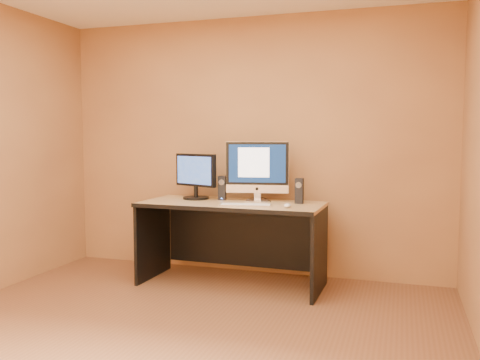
{
  "coord_description": "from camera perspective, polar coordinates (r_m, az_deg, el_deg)",
  "views": [
    {
      "loc": [
        1.49,
        -2.99,
        1.41
      ],
      "look_at": [
        0.09,
        1.37,
        1.01
      ],
      "focal_mm": 38.0,
      "sensor_mm": 36.0,
      "label": 1
    }
  ],
  "objects": [
    {
      "name": "speaker_right",
      "position": [
        4.7,
        6.68,
        -1.23
      ],
      "size": [
        0.07,
        0.08,
        0.23
      ],
      "primitive_type": null,
      "rotation": [
        0.0,
        0.0,
        0.01
      ],
      "color": "black",
      "rests_on": "desk"
    },
    {
      "name": "speaker_left",
      "position": [
        4.94,
        -2.02,
        -0.89
      ],
      "size": [
        0.08,
        0.09,
        0.23
      ],
      "primitive_type": null,
      "rotation": [
        0.0,
        0.0,
        0.17
      ],
      "color": "black",
      "rests_on": "desk"
    },
    {
      "name": "keyboard",
      "position": [
        4.52,
        0.63,
        -2.81
      ],
      "size": [
        0.47,
        0.2,
        0.02
      ],
      "primitive_type": "cube",
      "rotation": [
        0.0,
        0.0,
        0.18
      ],
      "color": "silver",
      "rests_on": "desk"
    },
    {
      "name": "cable_a",
      "position": [
        4.93,
        3.09,
        -2.22
      ],
      "size": [
        0.12,
        0.21,
        0.01
      ],
      "primitive_type": "cylinder",
      "rotation": [
        1.57,
        0.0,
        0.52
      ],
      "color": "black",
      "rests_on": "desk"
    },
    {
      "name": "desk",
      "position": [
        4.81,
        -0.96,
        -7.18
      ],
      "size": [
        1.71,
        0.78,
        0.78
      ],
      "primitive_type": null,
      "rotation": [
        0.0,
        0.0,
        -0.02
      ],
      "color": "tan",
      "rests_on": "ground"
    },
    {
      "name": "second_monitor",
      "position": [
        5.01,
        -4.98,
        0.39
      ],
      "size": [
        0.57,
        0.42,
        0.45
      ],
      "primitive_type": null,
      "rotation": [
        0.0,
        0.0,
        -0.37
      ],
      "color": "black",
      "rests_on": "desk"
    },
    {
      "name": "walls",
      "position": [
        3.34,
        -8.72,
        3.1
      ],
      "size": [
        4.0,
        4.0,
        2.6
      ],
      "primitive_type": null,
      "color": "#A77543",
      "rests_on": "ground"
    },
    {
      "name": "cable_b",
      "position": [
        5.01,
        1.97,
        -2.1
      ],
      "size": [
        0.08,
        0.18,
        0.01
      ],
      "primitive_type": "cylinder",
      "rotation": [
        1.57,
        0.0,
        -0.36
      ],
      "color": "black",
      "rests_on": "desk"
    },
    {
      "name": "imac",
      "position": [
        4.8,
        1.92,
        1.03
      ],
      "size": [
        0.63,
        0.32,
        0.58
      ],
      "primitive_type": null,
      "rotation": [
        0.0,
        0.0,
        0.17
      ],
      "color": "silver",
      "rests_on": "desk"
    },
    {
      "name": "mouse",
      "position": [
        4.43,
        5.34,
        -2.87
      ],
      "size": [
        0.07,
        0.11,
        0.04
      ],
      "primitive_type": "ellipsoid",
      "rotation": [
        0.0,
        0.0,
        0.09
      ],
      "color": "white",
      "rests_on": "desk"
    },
    {
      "name": "floor",
      "position": [
        3.62,
        -8.44,
        -17.92
      ],
      "size": [
        4.0,
        4.0,
        0.0
      ],
      "primitive_type": "plane",
      "color": "brown",
      "rests_on": "ground"
    }
  ]
}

